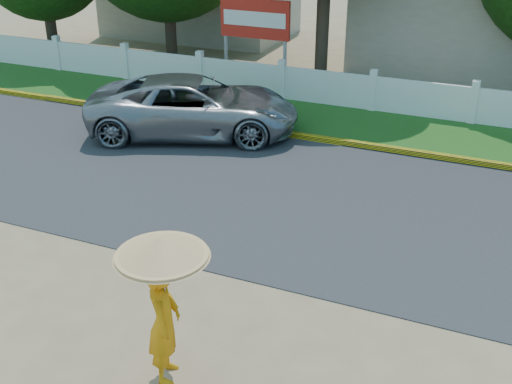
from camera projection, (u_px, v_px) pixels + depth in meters
ground at (210, 309)px, 10.82m from camera, size 120.00×120.00×0.00m
road at (299, 198)px, 14.53m from camera, size 60.00×7.00×0.02m
grass_verge at (359, 125)px, 18.87m from camera, size 60.00×3.50×0.03m
curb at (343, 142)px, 17.43m from camera, size 40.00×0.18×0.16m
fence at (372, 94)px, 19.83m from camera, size 40.00×0.10×1.10m
building_near at (498, 25)px, 23.93m from camera, size 10.00×6.00×3.20m
building_far at (201, 3)px, 29.42m from camera, size 8.00×5.00×2.80m
vehicle at (194, 106)px, 17.91m from camera, size 6.41×4.59×1.62m
monk_with_parasol at (163, 288)px, 8.69m from camera, size 1.30×1.30×2.36m
billboard at (255, 24)px, 21.60m from camera, size 2.50×0.13×2.95m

